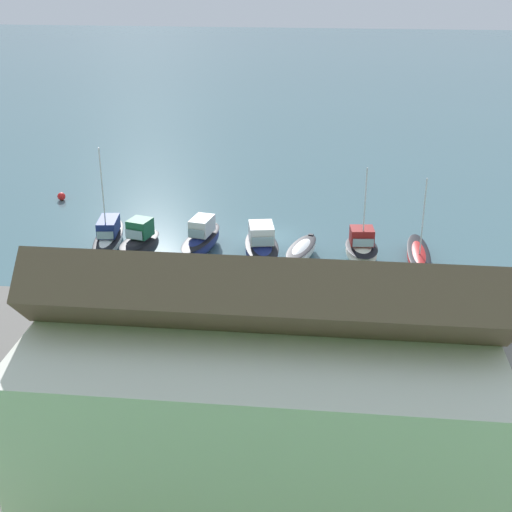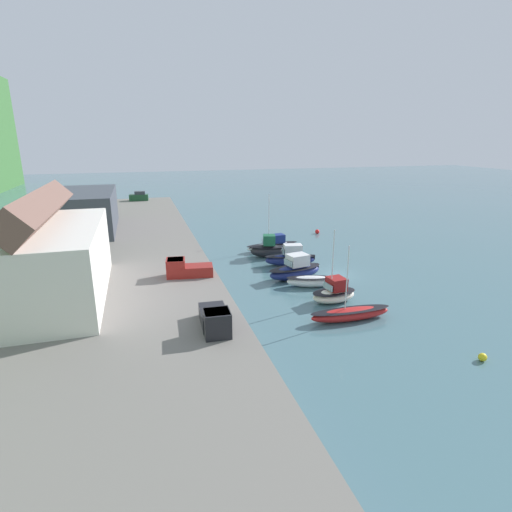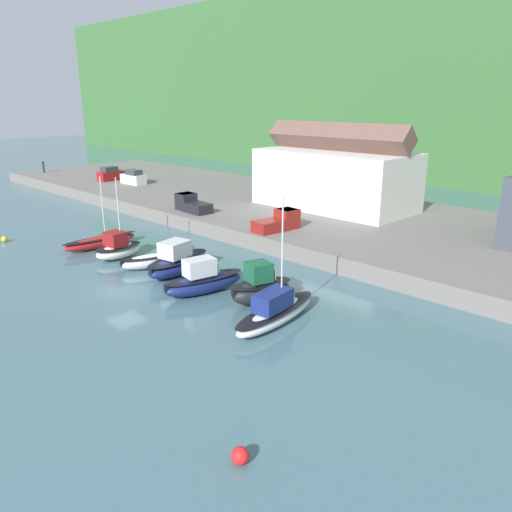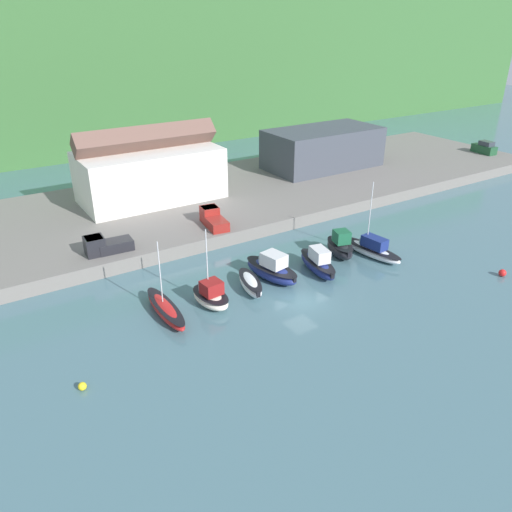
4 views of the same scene
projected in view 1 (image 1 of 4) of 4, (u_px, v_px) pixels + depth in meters
ground_plane at (269, 236)px, 57.17m from camera, size 320.00×320.00×0.00m
quay_promenade at (215, 443)px, 32.20m from camera, size 119.77×26.21×1.50m
harbor_clubhouse at (260, 397)px, 27.96m from camera, size 18.09×9.29×9.69m
moored_boat_0 at (418, 257)px, 51.80m from camera, size 1.75×7.55×6.78m
moored_boat_1 at (361, 249)px, 52.58m from camera, size 2.76×4.73×7.20m
moored_boat_2 at (301, 252)px, 52.69m from camera, size 2.93×5.51×1.20m
moored_boat_3 at (262, 248)px, 52.21m from camera, size 3.59×6.84×2.83m
moored_boat_4 at (201, 240)px, 53.85m from camera, size 3.09×6.63×2.70m
moored_boat_5 at (140, 244)px, 52.75m from camera, size 3.26×4.98×3.02m
moored_boat_6 at (109, 238)px, 54.73m from camera, size 2.83×7.99×8.10m
pickup_truck_0 at (239, 311)px, 40.53m from camera, size 2.53×4.93×1.90m
pickup_truck_1 at (467, 317)px, 39.90m from camera, size 4.82×2.20×1.90m
mooring_buoy_0 at (61, 196)px, 65.20m from camera, size 0.73×0.73×0.73m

